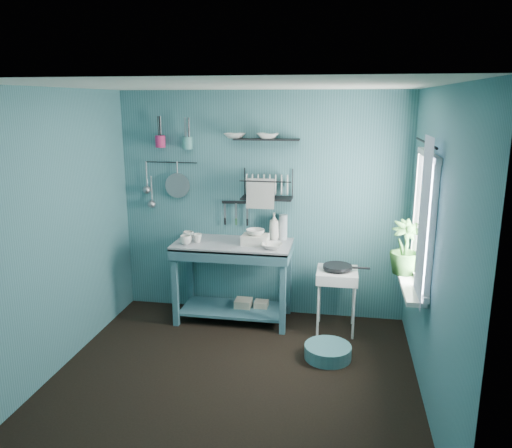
% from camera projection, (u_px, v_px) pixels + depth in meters
% --- Properties ---
extents(floor, '(3.20, 3.20, 0.00)m').
position_uv_depth(floor, '(234.00, 378.00, 4.42)').
color(floor, black).
rests_on(floor, ground).
extents(ceiling, '(3.20, 3.20, 0.00)m').
position_uv_depth(ceiling, '(230.00, 85.00, 3.82)').
color(ceiling, silver).
rests_on(ceiling, ground).
extents(wall_back, '(3.20, 0.00, 3.20)m').
position_uv_depth(wall_back, '(262.00, 206.00, 5.55)').
color(wall_back, '#376A71').
rests_on(wall_back, ground).
extents(wall_front, '(3.20, 0.00, 3.20)m').
position_uv_depth(wall_front, '(171.00, 318.00, 2.68)').
color(wall_front, '#376A71').
rests_on(wall_front, ground).
extents(wall_left, '(0.00, 3.00, 3.00)m').
position_uv_depth(wall_left, '(55.00, 234.00, 4.39)').
color(wall_left, '#376A71').
rests_on(wall_left, ground).
extents(wall_right, '(0.00, 3.00, 3.00)m').
position_uv_depth(wall_right, '(434.00, 252.00, 3.85)').
color(wall_right, '#376A71').
rests_on(wall_right, ground).
extents(work_counter, '(1.29, 0.68, 0.90)m').
position_uv_depth(work_counter, '(233.00, 281.00, 5.51)').
color(work_counter, '#335F6C').
rests_on(work_counter, floor).
extents(mug_left, '(0.12, 0.12, 0.10)m').
position_uv_depth(mug_left, '(186.00, 240.00, 5.31)').
color(mug_left, silver).
rests_on(mug_left, work_counter).
extents(mug_mid, '(0.14, 0.14, 0.09)m').
position_uv_depth(mug_mid, '(197.00, 238.00, 5.39)').
color(mug_mid, silver).
rests_on(mug_mid, work_counter).
extents(mug_right, '(0.17, 0.17, 0.10)m').
position_uv_depth(mug_right, '(188.00, 236.00, 5.47)').
color(mug_right, silver).
rests_on(mug_right, work_counter).
extents(wash_tub, '(0.28, 0.22, 0.10)m').
position_uv_depth(wash_tub, '(255.00, 240.00, 5.32)').
color(wash_tub, silver).
rests_on(wash_tub, work_counter).
extents(tub_bowl, '(0.20, 0.19, 0.06)m').
position_uv_depth(tub_bowl, '(255.00, 232.00, 5.31)').
color(tub_bowl, silver).
rests_on(tub_bowl, wash_tub).
extents(soap_bottle, '(0.11, 0.12, 0.30)m').
position_uv_depth(soap_bottle, '(274.00, 226.00, 5.48)').
color(soap_bottle, silver).
rests_on(soap_bottle, work_counter).
extents(water_bottle, '(0.09, 0.09, 0.28)m').
position_uv_depth(water_bottle, '(283.00, 227.00, 5.49)').
color(water_bottle, '#AEBAC2').
rests_on(water_bottle, work_counter).
extents(counter_bowl, '(0.22, 0.22, 0.05)m').
position_uv_depth(counter_bowl, '(272.00, 246.00, 5.17)').
color(counter_bowl, silver).
rests_on(counter_bowl, work_counter).
extents(hotplate_stand, '(0.44, 0.44, 0.67)m').
position_uv_depth(hotplate_stand, '(336.00, 300.00, 5.26)').
color(hotplate_stand, white).
rests_on(hotplate_stand, floor).
extents(frying_pan, '(0.30, 0.30, 0.03)m').
position_uv_depth(frying_pan, '(338.00, 267.00, 5.17)').
color(frying_pan, black).
rests_on(frying_pan, hotplate_stand).
extents(knife_strip, '(0.32, 0.05, 0.03)m').
position_uv_depth(knife_strip, '(236.00, 202.00, 5.56)').
color(knife_strip, black).
rests_on(knife_strip, wall_back).
extents(dish_rack, '(0.57, 0.30, 0.32)m').
position_uv_depth(dish_rack, '(267.00, 184.00, 5.35)').
color(dish_rack, black).
rests_on(dish_rack, wall_back).
extents(upper_shelf, '(0.71, 0.21, 0.02)m').
position_uv_depth(upper_shelf, '(267.00, 139.00, 5.27)').
color(upper_shelf, black).
rests_on(upper_shelf, wall_back).
extents(shelf_bowl_left, '(0.25, 0.25, 0.05)m').
position_uv_depth(shelf_bowl_left, '(235.00, 135.00, 5.31)').
color(shelf_bowl_left, silver).
rests_on(shelf_bowl_left, upper_shelf).
extents(shelf_bowl_right, '(0.26, 0.26, 0.06)m').
position_uv_depth(shelf_bowl_right, '(268.00, 136.00, 5.26)').
color(shelf_bowl_right, silver).
rests_on(shelf_bowl_right, upper_shelf).
extents(utensil_cup_magenta, '(0.11, 0.11, 0.13)m').
position_uv_depth(utensil_cup_magenta, '(160.00, 141.00, 5.50)').
color(utensil_cup_magenta, '#B62158').
rests_on(utensil_cup_magenta, wall_back).
extents(utensil_cup_teal, '(0.11, 0.11, 0.13)m').
position_uv_depth(utensil_cup_teal, '(188.00, 143.00, 5.45)').
color(utensil_cup_teal, teal).
rests_on(utensil_cup_teal, wall_back).
extents(colander, '(0.28, 0.03, 0.28)m').
position_uv_depth(colander, '(177.00, 186.00, 5.62)').
color(colander, gray).
rests_on(colander, wall_back).
extents(ladle_outer, '(0.01, 0.01, 0.30)m').
position_uv_depth(ladle_outer, '(147.00, 175.00, 5.66)').
color(ladle_outer, gray).
rests_on(ladle_outer, wall_back).
extents(ladle_inner, '(0.01, 0.01, 0.30)m').
position_uv_depth(ladle_inner, '(152.00, 189.00, 5.69)').
color(ladle_inner, gray).
rests_on(ladle_inner, wall_back).
extents(hook_rail, '(0.60, 0.01, 0.01)m').
position_uv_depth(hook_rail, '(171.00, 162.00, 5.58)').
color(hook_rail, black).
rests_on(hook_rail, wall_back).
extents(window_glass, '(0.00, 1.10, 1.10)m').
position_uv_depth(window_glass, '(425.00, 220.00, 4.25)').
color(window_glass, white).
rests_on(window_glass, wall_right).
extents(windowsill, '(0.16, 0.95, 0.04)m').
position_uv_depth(windowsill, '(410.00, 284.00, 4.40)').
color(windowsill, white).
rests_on(windowsill, wall_right).
extents(curtain, '(0.00, 1.35, 1.35)m').
position_uv_depth(curtain, '(423.00, 222.00, 3.96)').
color(curtain, silver).
rests_on(curtain, wall_right).
extents(curtain_rod, '(0.02, 1.05, 0.02)m').
position_uv_depth(curtain_rod, '(426.00, 143.00, 4.10)').
color(curtain_rod, black).
rests_on(curtain_rod, wall_right).
extents(potted_plant, '(0.35, 0.35, 0.50)m').
position_uv_depth(potted_plant, '(405.00, 248.00, 4.56)').
color(potted_plant, '#2A5C24').
rests_on(potted_plant, windowsill).
extents(storage_tin_large, '(0.18, 0.18, 0.22)m').
position_uv_depth(storage_tin_large, '(243.00, 309.00, 5.62)').
color(storage_tin_large, tan).
rests_on(storage_tin_large, floor).
extents(storage_tin_small, '(0.15, 0.15, 0.20)m').
position_uv_depth(storage_tin_small, '(261.00, 310.00, 5.61)').
color(storage_tin_small, tan).
rests_on(storage_tin_small, floor).
extents(floor_basin, '(0.45, 0.45, 0.13)m').
position_uv_depth(floor_basin, '(328.00, 352.00, 4.74)').
color(floor_basin, teal).
rests_on(floor_basin, floor).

